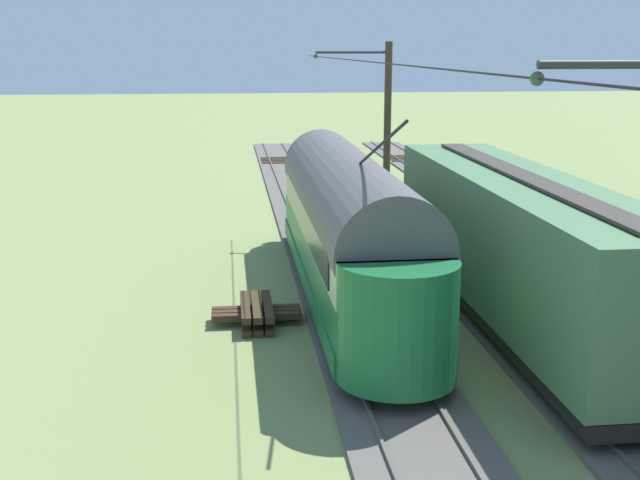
{
  "coord_description": "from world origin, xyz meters",
  "views": [
    {
      "loc": [
        7.55,
        20.28,
        7.21
      ],
      "look_at": [
        4.91,
        -2.33,
        1.68
      ],
      "focal_mm": 44.63,
      "sensor_mm": 36.0,
      "label": 1
    }
  ],
  "objects_px": {
    "track_end_bumper": "(481,197)",
    "spare_tie_stack": "(257,313)",
    "vintage_streetcar": "(348,224)",
    "coach_far_siding": "(518,244)",
    "catenary_pole_foreground": "(385,135)",
    "switch_stand": "(542,203)"
  },
  "relations": [
    {
      "from": "track_end_bumper",
      "to": "spare_tie_stack",
      "type": "bearing_deg",
      "value": 53.71
    },
    {
      "from": "spare_tie_stack",
      "to": "track_end_bumper",
      "type": "height_order",
      "value": "track_end_bumper"
    },
    {
      "from": "switch_stand",
      "to": "track_end_bumper",
      "type": "bearing_deg",
      "value": -61.7
    },
    {
      "from": "coach_far_siding",
      "to": "track_end_bumper",
      "type": "distance_m",
      "value": 16.43
    },
    {
      "from": "catenary_pole_foreground",
      "to": "coach_far_siding",
      "type": "bearing_deg",
      "value": 97.53
    },
    {
      "from": "switch_stand",
      "to": "vintage_streetcar",
      "type": "bearing_deg",
      "value": 45.38
    },
    {
      "from": "vintage_streetcar",
      "to": "coach_far_siding",
      "type": "xyz_separation_m",
      "value": [
        -4.16,
        2.58,
        -0.09
      ]
    },
    {
      "from": "catenary_pole_foreground",
      "to": "switch_stand",
      "type": "height_order",
      "value": "catenary_pole_foreground"
    },
    {
      "from": "switch_stand",
      "to": "catenary_pole_foreground",
      "type": "bearing_deg",
      "value": 13.83
    },
    {
      "from": "coach_far_siding",
      "to": "track_end_bumper",
      "type": "xyz_separation_m",
      "value": [
        -4.16,
        -15.8,
        -1.77
      ]
    },
    {
      "from": "switch_stand",
      "to": "spare_tie_stack",
      "type": "distance_m",
      "value": 17.47
    },
    {
      "from": "catenary_pole_foreground",
      "to": "track_end_bumper",
      "type": "height_order",
      "value": "catenary_pole_foreground"
    },
    {
      "from": "vintage_streetcar",
      "to": "switch_stand",
      "type": "relative_size",
      "value": 13.16
    },
    {
      "from": "vintage_streetcar",
      "to": "catenary_pole_foreground",
      "type": "relative_size",
      "value": 2.19
    },
    {
      "from": "track_end_bumper",
      "to": "switch_stand",
      "type": "bearing_deg",
      "value": 118.3
    },
    {
      "from": "catenary_pole_foreground",
      "to": "track_end_bumper",
      "type": "relative_size",
      "value": 4.13
    },
    {
      "from": "spare_tie_stack",
      "to": "switch_stand",
      "type": "bearing_deg",
      "value": -136.78
    },
    {
      "from": "coach_far_siding",
      "to": "spare_tie_stack",
      "type": "relative_size",
      "value": 6.17
    },
    {
      "from": "coach_far_siding",
      "to": "track_end_bumper",
      "type": "relative_size",
      "value": 8.23
    },
    {
      "from": "vintage_streetcar",
      "to": "track_end_bumper",
      "type": "height_order",
      "value": "vintage_streetcar"
    },
    {
      "from": "catenary_pole_foreground",
      "to": "switch_stand",
      "type": "bearing_deg",
      "value": -166.17
    },
    {
      "from": "coach_far_siding",
      "to": "switch_stand",
      "type": "xyz_separation_m",
      "value": [
        -5.83,
        -12.7,
        -1.46
      ]
    }
  ]
}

